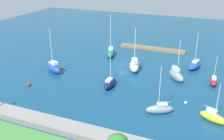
# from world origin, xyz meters

# --- Properties ---
(water) EXTENTS (160.00, 160.00, 0.00)m
(water) POSITION_xyz_m (0.00, 0.00, 0.00)
(water) COLOR navy
(water) RESTS_ON ground
(pier_dock) EXTENTS (22.45, 2.99, 0.75)m
(pier_dock) POSITION_xyz_m (-4.40, -17.18, 0.37)
(pier_dock) COLOR olive
(pier_dock) RESTS_ON ground
(breakwater) EXTENTS (61.83, 3.56, 1.17)m
(breakwater) POSITION_xyz_m (0.00, 34.28, 0.58)
(breakwater) COLOR gray
(breakwater) RESTS_ON ground
(sailboat_blue_lone_north) EXTENTS (6.95, 5.18, 11.97)m
(sailboat_blue_lone_north) POSITION_xyz_m (15.49, 12.57, 1.36)
(sailboat_blue_lone_north) COLOR #2347B2
(sailboat_blue_lone_north) RESTS_ON water
(sailboat_gray_near_pier) EXTENTS (5.39, 5.84, 10.63)m
(sailboat_gray_near_pier) POSITION_xyz_m (-16.26, 4.96, 1.36)
(sailboat_gray_near_pier) COLOR gray
(sailboat_gray_near_pier) RESTS_ON water
(sailboat_white_mid_basin) EXTENTS (4.78, 7.81, 11.90)m
(sailboat_white_mid_basin) POSITION_xyz_m (-4.38, 2.74, 1.43)
(sailboat_white_mid_basin) COLOR white
(sailboat_white_mid_basin) RESTS_ON water
(sailboat_yellow_by_breakwater) EXTENTS (5.57, 3.49, 8.01)m
(sailboat_yellow_by_breakwater) POSITION_xyz_m (-25.95, 21.35, 1.03)
(sailboat_yellow_by_breakwater) COLOR yellow
(sailboat_yellow_by_breakwater) RESTS_ON water
(sailboat_green_far_south) EXTENTS (4.34, 7.53, 13.35)m
(sailboat_green_far_south) POSITION_xyz_m (6.23, -5.59, 1.19)
(sailboat_green_far_south) COLOR #19724C
(sailboat_green_far_south) RESTS_ON water
(sailboat_red_inner_mooring) EXTENTS (2.00, 4.74, 7.55)m
(sailboat_red_inner_mooring) POSITION_xyz_m (-25.21, 4.11, 0.91)
(sailboat_red_inner_mooring) COLOR red
(sailboat_red_inner_mooring) RESTS_ON water
(sailboat_navy_along_channel) EXTENTS (1.94, 5.86, 8.77)m
(sailboat_navy_along_channel) POSITION_xyz_m (-2.27, 15.20, 1.00)
(sailboat_navy_along_channel) COLOR #141E4C
(sailboat_navy_along_channel) RESTS_ON water
(sailboat_blue_off_beacon) EXTENTS (4.06, 6.85, 10.42)m
(sailboat_blue_off_beacon) POSITION_xyz_m (-19.78, -4.76, 1.03)
(sailboat_blue_off_beacon) COLOR #2347B2
(sailboat_blue_off_beacon) RESTS_ON water
(sailboat_gray_lone_south) EXTENTS (5.73, 4.00, 10.07)m
(sailboat_gray_lone_south) POSITION_xyz_m (-15.98, 22.29, 1.01)
(sailboat_gray_lone_south) COLOR gray
(sailboat_gray_lone_south) RESTS_ON water
(mooring_buoy_red) EXTENTS (0.88, 0.88, 0.88)m
(mooring_buoy_red) POSITION_xyz_m (16.23, 22.17, 0.44)
(mooring_buoy_red) COLOR red
(mooring_buoy_red) RESTS_ON water
(mooring_buoy_yellow) EXTENTS (0.67, 0.67, 0.67)m
(mooring_buoy_yellow) POSITION_xyz_m (20.44, 7.71, 0.33)
(mooring_buoy_yellow) COLOR yellow
(mooring_buoy_yellow) RESTS_ON water
(mooring_buoy_white) EXTENTS (0.67, 0.67, 0.67)m
(mooring_buoy_white) POSITION_xyz_m (-20.29, 16.53, 0.33)
(mooring_buoy_white) COLOR white
(mooring_buoy_white) RESTS_ON water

